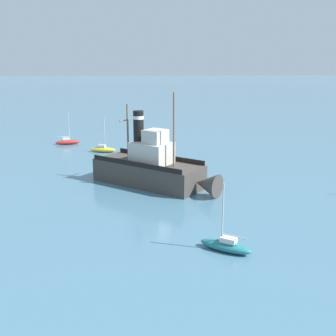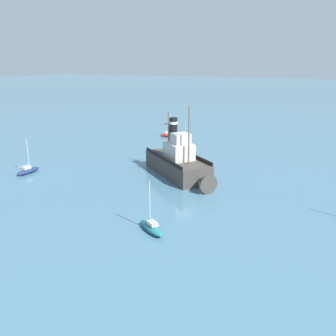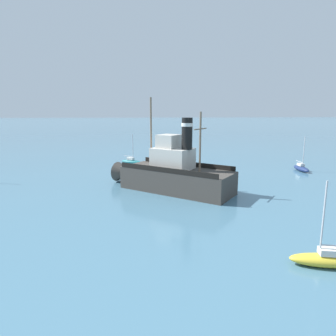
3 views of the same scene
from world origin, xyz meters
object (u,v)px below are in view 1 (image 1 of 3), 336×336
(sailboat_red, at_px, (68,142))
(sailboat_yellow, at_px, (103,149))
(old_tugboat, at_px, (153,168))
(sailboat_teal, at_px, (226,245))

(sailboat_red, bearing_deg, sailboat_yellow, 45.89)
(old_tugboat, relative_size, sailboat_red, 2.75)
(old_tugboat, relative_size, sailboat_teal, 2.75)
(sailboat_yellow, distance_m, sailboat_teal, 35.00)
(sailboat_yellow, xyz_separation_m, sailboat_teal, (32.91, 11.91, 0.00))
(sailboat_yellow, height_order, sailboat_teal, same)
(old_tugboat, height_order, sailboat_teal, old_tugboat)
(sailboat_red, distance_m, sailboat_yellow, 8.58)
(sailboat_red, height_order, sailboat_yellow, same)
(old_tugboat, xyz_separation_m, sailboat_yellow, (-16.70, -6.99, -1.40))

